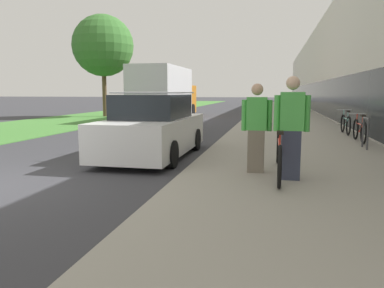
{
  "coord_description": "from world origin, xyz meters",
  "views": [
    {
      "loc": [
        4.74,
        -5.16,
        1.63
      ],
      "look_at": [
        0.91,
        12.43,
        -0.89
      ],
      "focal_mm": 35.0,
      "sensor_mm": 36.0,
      "label": 1
    }
  ],
  "objects_px": {
    "cruiser_bike_middle": "(346,124)",
    "cruiser_bike_nearest": "(360,130)",
    "person_bystander": "(256,128)",
    "bike_rack_hoop": "(366,130)",
    "street_tree_far": "(103,46)",
    "moving_truck": "(165,94)",
    "person_rider": "(291,128)",
    "parked_sedan_curbside": "(153,129)",
    "tandem_bicycle": "(279,154)"
  },
  "relations": [
    {
      "from": "person_bystander",
      "to": "bike_rack_hoop",
      "type": "relative_size",
      "value": 1.99
    },
    {
      "from": "moving_truck",
      "to": "bike_rack_hoop",
      "type": "bearing_deg",
      "value": -50.17
    },
    {
      "from": "parked_sedan_curbside",
      "to": "moving_truck",
      "type": "bearing_deg",
      "value": 105.09
    },
    {
      "from": "person_bystander",
      "to": "person_rider",
      "type": "bearing_deg",
      "value": -37.69
    },
    {
      "from": "cruiser_bike_middle",
      "to": "cruiser_bike_nearest",
      "type": "bearing_deg",
      "value": -89.67
    },
    {
      "from": "person_bystander",
      "to": "parked_sedan_curbside",
      "type": "height_order",
      "value": "person_bystander"
    },
    {
      "from": "cruiser_bike_middle",
      "to": "moving_truck",
      "type": "distance_m",
      "value": 11.23
    },
    {
      "from": "bike_rack_hoop",
      "to": "cruiser_bike_nearest",
      "type": "xyz_separation_m",
      "value": [
        0.15,
        1.4,
        -0.15
      ]
    },
    {
      "from": "tandem_bicycle",
      "to": "parked_sedan_curbside",
      "type": "xyz_separation_m",
      "value": [
        -3.06,
        1.86,
        0.23
      ]
    },
    {
      "from": "person_rider",
      "to": "bike_rack_hoop",
      "type": "relative_size",
      "value": 2.12
    },
    {
      "from": "cruiser_bike_middle",
      "to": "moving_truck",
      "type": "relative_size",
      "value": 0.24
    },
    {
      "from": "cruiser_bike_middle",
      "to": "street_tree_far",
      "type": "distance_m",
      "value": 16.31
    },
    {
      "from": "parked_sedan_curbside",
      "to": "cruiser_bike_nearest",
      "type": "bearing_deg",
      "value": 30.94
    },
    {
      "from": "bike_rack_hoop",
      "to": "cruiser_bike_middle",
      "type": "relative_size",
      "value": 0.47
    },
    {
      "from": "person_rider",
      "to": "cruiser_bike_middle",
      "type": "height_order",
      "value": "person_rider"
    },
    {
      "from": "moving_truck",
      "to": "parked_sedan_curbside",
      "type": "bearing_deg",
      "value": -74.91
    },
    {
      "from": "cruiser_bike_nearest",
      "to": "tandem_bicycle",
      "type": "bearing_deg",
      "value": -115.55
    },
    {
      "from": "parked_sedan_curbside",
      "to": "moving_truck",
      "type": "distance_m",
      "value": 12.85
    },
    {
      "from": "bike_rack_hoop",
      "to": "cruiser_bike_middle",
      "type": "height_order",
      "value": "cruiser_bike_middle"
    },
    {
      "from": "bike_rack_hoop",
      "to": "parked_sedan_curbside",
      "type": "bearing_deg",
      "value": -160.39
    },
    {
      "from": "tandem_bicycle",
      "to": "cruiser_bike_nearest",
      "type": "distance_m",
      "value": 5.74
    },
    {
      "from": "tandem_bicycle",
      "to": "parked_sedan_curbside",
      "type": "bearing_deg",
      "value": 148.65
    },
    {
      "from": "street_tree_far",
      "to": "bike_rack_hoop",
      "type": "bearing_deg",
      "value": -42.11
    },
    {
      "from": "tandem_bicycle",
      "to": "street_tree_far",
      "type": "bearing_deg",
      "value": 124.74
    },
    {
      "from": "tandem_bicycle",
      "to": "person_rider",
      "type": "height_order",
      "value": "person_rider"
    },
    {
      "from": "cruiser_bike_middle",
      "to": "street_tree_far",
      "type": "relative_size",
      "value": 0.28
    },
    {
      "from": "tandem_bicycle",
      "to": "moving_truck",
      "type": "height_order",
      "value": "moving_truck"
    },
    {
      "from": "person_rider",
      "to": "street_tree_far",
      "type": "distance_m",
      "value": 19.94
    },
    {
      "from": "cruiser_bike_nearest",
      "to": "moving_truck",
      "type": "xyz_separation_m",
      "value": [
        -8.87,
        9.06,
        1.06
      ]
    },
    {
      "from": "street_tree_far",
      "to": "cruiser_bike_nearest",
      "type": "bearing_deg",
      "value": -38.31
    },
    {
      "from": "tandem_bicycle",
      "to": "cruiser_bike_nearest",
      "type": "xyz_separation_m",
      "value": [
        2.48,
        5.18,
        -0.01
      ]
    },
    {
      "from": "tandem_bicycle",
      "to": "moving_truck",
      "type": "xyz_separation_m",
      "value": [
        -6.4,
        14.24,
        1.05
      ]
    },
    {
      "from": "cruiser_bike_nearest",
      "to": "cruiser_bike_middle",
      "type": "xyz_separation_m",
      "value": [
        -0.01,
        2.24,
        0.01
      ]
    },
    {
      "from": "cruiser_bike_nearest",
      "to": "street_tree_far",
      "type": "xyz_separation_m",
      "value": [
        -13.42,
        10.6,
        4.09
      ]
    },
    {
      "from": "person_rider",
      "to": "cruiser_bike_nearest",
      "type": "bearing_deg",
      "value": 67.67
    },
    {
      "from": "tandem_bicycle",
      "to": "bike_rack_hoop",
      "type": "height_order",
      "value": "tandem_bicycle"
    },
    {
      "from": "moving_truck",
      "to": "street_tree_far",
      "type": "bearing_deg",
      "value": 161.36
    },
    {
      "from": "cruiser_bike_nearest",
      "to": "moving_truck",
      "type": "distance_m",
      "value": 12.73
    },
    {
      "from": "person_rider",
      "to": "parked_sedan_curbside",
      "type": "height_order",
      "value": "person_rider"
    },
    {
      "from": "bike_rack_hoop",
      "to": "street_tree_far",
      "type": "relative_size",
      "value": 0.13
    },
    {
      "from": "parked_sedan_curbside",
      "to": "street_tree_far",
      "type": "bearing_deg",
      "value": 119.53
    },
    {
      "from": "parked_sedan_curbside",
      "to": "street_tree_far",
      "type": "height_order",
      "value": "street_tree_far"
    },
    {
      "from": "cruiser_bike_middle",
      "to": "bike_rack_hoop",
      "type": "bearing_deg",
      "value": -92.09
    },
    {
      "from": "person_bystander",
      "to": "cruiser_bike_middle",
      "type": "distance_m",
      "value": 7.88
    },
    {
      "from": "bike_rack_hoop",
      "to": "moving_truck",
      "type": "height_order",
      "value": "moving_truck"
    },
    {
      "from": "cruiser_bike_nearest",
      "to": "moving_truck",
      "type": "bearing_deg",
      "value": 134.38
    },
    {
      "from": "cruiser_bike_nearest",
      "to": "parked_sedan_curbside",
      "type": "xyz_separation_m",
      "value": [
        -5.53,
        -3.32,
        0.25
      ]
    },
    {
      "from": "person_rider",
      "to": "cruiser_bike_middle",
      "type": "relative_size",
      "value": 1.0
    },
    {
      "from": "tandem_bicycle",
      "to": "parked_sedan_curbside",
      "type": "distance_m",
      "value": 3.59
    },
    {
      "from": "person_rider",
      "to": "cruiser_bike_nearest",
      "type": "xyz_separation_m",
      "value": [
        2.28,
        5.55,
        -0.54
      ]
    }
  ]
}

